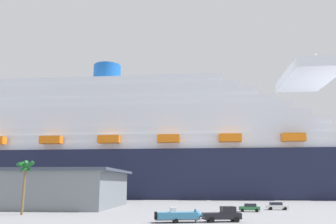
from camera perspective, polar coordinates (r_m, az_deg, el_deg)
ground_plane at (r=92.33m, az=5.09°, el=-15.30°), size 600.00×600.00×0.00m
cruise_ship at (r=140.94m, az=-0.87°, el=-6.52°), size 226.47×37.40×64.21m
pickup_truck at (r=53.37m, az=9.21°, el=-16.55°), size 5.91×3.25×2.20m
small_boat_on_trailer at (r=51.93m, az=2.33°, el=-16.91°), size 8.08×3.47×2.15m
palm_tree at (r=69.70m, az=-22.71°, el=-8.90°), size 3.42×3.42×9.82m
parked_car_green_wagon at (r=73.35m, az=13.47°, el=-15.26°), size 4.37×2.32×1.58m
parked_car_white_van at (r=80.24m, az=17.69°, el=-14.72°), size 4.59×2.06×1.58m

